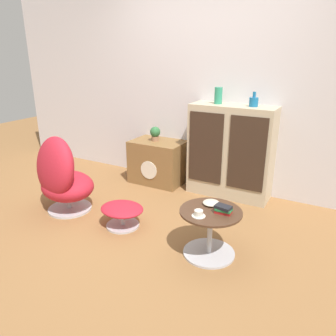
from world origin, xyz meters
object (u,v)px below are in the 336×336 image
at_px(tv_console, 158,162).
at_px(potted_plant, 155,133).
at_px(egg_chair, 61,177).
at_px(vase_leftmost, 218,96).
at_px(sideboard, 230,152).
at_px(bowl, 211,203).
at_px(coffee_table, 210,231).
at_px(ottoman, 122,211).
at_px(book_stack, 223,209).
at_px(teacup, 199,214).
at_px(vase_inner_left, 254,102).

distance_m(tv_console, potted_plant, 0.39).
distance_m(tv_console, egg_chair, 1.36).
bearing_deg(vase_leftmost, sideboard, -1.16).
height_order(sideboard, bowl, sideboard).
height_order(coffee_table, potted_plant, potted_plant).
bearing_deg(coffee_table, ottoman, 178.30).
bearing_deg(potted_plant, book_stack, -41.44).
height_order(coffee_table, bowl, bowl).
bearing_deg(teacup, book_stack, 43.95).
xyz_separation_m(tv_console, teacup, (1.22, -1.40, 0.16)).
relative_size(sideboard, potted_plant, 5.87).
bearing_deg(sideboard, coffee_table, -77.66).
distance_m(ottoman, vase_inner_left, 1.86).
relative_size(egg_chair, ottoman, 1.97).
xyz_separation_m(vase_inner_left, book_stack, (0.17, -1.31, -0.71)).
bearing_deg(book_stack, vase_leftmost, 114.09).
height_order(egg_chair, book_stack, egg_chair).
distance_m(book_stack, bowl, 0.18).
bearing_deg(coffee_table, potted_plant, 136.06).
bearing_deg(egg_chair, vase_inner_left, 38.79).
relative_size(vase_inner_left, book_stack, 1.12).
relative_size(tv_console, vase_leftmost, 3.66).
distance_m(vase_leftmost, teacup, 1.70).
relative_size(vase_leftmost, teacup, 1.69).
bearing_deg(book_stack, coffee_table, -173.22).
bearing_deg(teacup, bowl, 88.11).
distance_m(sideboard, tv_console, 1.02).
distance_m(sideboard, ottoman, 1.50).
xyz_separation_m(coffee_table, vase_leftmost, (-0.48, 1.32, 0.97)).
relative_size(tv_console, coffee_table, 1.32).
height_order(ottoman, teacup, teacup).
xyz_separation_m(egg_chair, vase_leftmost, (1.24, 1.33, 0.80)).
height_order(vase_inner_left, teacup, vase_inner_left).
bearing_deg(bowl, ottoman, -174.80).
xyz_separation_m(egg_chair, vase_inner_left, (1.66, 1.33, 0.76)).
distance_m(ottoman, book_stack, 1.10).
bearing_deg(vase_inner_left, sideboard, -179.02).
distance_m(sideboard, egg_chair, 1.96).
relative_size(vase_inner_left, teacup, 1.44).
distance_m(coffee_table, bowl, 0.24).
relative_size(teacup, bowl, 0.77).
bearing_deg(teacup, tv_console, 131.06).
height_order(egg_chair, vase_leftmost, vase_leftmost).
relative_size(coffee_table, teacup, 4.70).
xyz_separation_m(sideboard, bowl, (0.25, -1.20, -0.11)).
xyz_separation_m(coffee_table, potted_plant, (-1.31, 1.26, 0.44)).
bearing_deg(vase_inner_left, bowl, -89.04).
bearing_deg(sideboard, vase_inner_left, 0.98).
bearing_deg(ottoman, teacup, -10.33).
distance_m(sideboard, coffee_table, 1.38).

